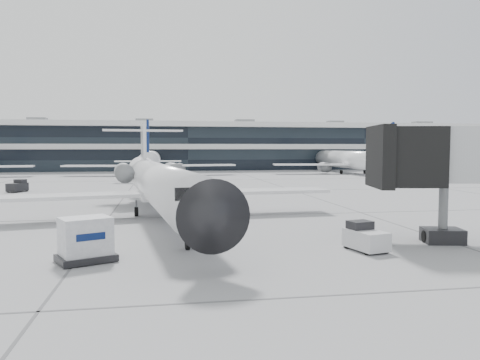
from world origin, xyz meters
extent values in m
plane|color=gray|center=(0.00, 0.00, 0.00)|extent=(220.00, 220.00, 0.00)
cube|color=black|center=(0.00, 82.00, 5.00)|extent=(170.00, 22.00, 10.00)
cylinder|color=white|center=(-6.01, -0.98, 2.58)|extent=(6.29, 27.09, 3.03)
cone|color=black|center=(-4.18, -15.90, 2.58)|extent=(3.39, 3.49, 3.03)
cone|color=white|center=(-7.88, 14.15, 2.92)|extent=(3.29, 3.91, 2.88)
cube|color=white|center=(-13.38, -0.76, 1.79)|extent=(12.67, 5.22, 0.25)
cube|color=white|center=(1.09, 1.02, 1.79)|extent=(12.47, 3.56, 0.25)
cylinder|color=slate|center=(-9.36, 7.87, 3.03)|extent=(2.14, 3.99, 1.68)
cylinder|color=slate|center=(-4.91, 8.42, 3.03)|extent=(2.14, 3.99, 1.68)
cube|color=white|center=(-7.79, 13.49, 5.27)|extent=(0.67, 2.93, 5.05)
cube|color=white|center=(-7.85, 13.93, 7.07)|extent=(8.23, 2.77, 0.18)
cylinder|color=black|center=(-4.71, -11.56, 0.31)|extent=(0.28, 0.65, 0.63)
cylinder|color=black|center=(-7.96, 1.04, 0.36)|extent=(0.35, 0.75, 0.72)
cylinder|color=black|center=(-4.62, 1.45, 0.36)|extent=(0.35, 0.75, 0.72)
cube|color=black|center=(7.54, -11.71, 4.81)|extent=(3.68, 4.21, 3.21)
cylinder|color=slate|center=(9.45, -12.12, 1.60)|extent=(0.50, 0.50, 3.21)
cube|color=black|center=(9.45, -12.12, 0.40)|extent=(2.35, 2.00, 0.80)
cube|color=silver|center=(4.37, -13.29, 0.58)|extent=(1.86, 2.56, 0.95)
cube|color=black|center=(4.25, -12.78, 1.21)|extent=(1.34, 1.19, 0.53)
cylinder|color=black|center=(3.62, -12.60, 0.23)|extent=(0.29, 0.49, 0.46)
cylinder|color=black|center=(4.74, -12.34, 0.23)|extent=(0.29, 0.49, 0.46)
cylinder|color=black|center=(4.01, -14.24, 0.23)|extent=(0.29, 0.49, 0.46)
cylinder|color=black|center=(5.13, -13.97, 0.23)|extent=(0.29, 0.49, 0.46)
cube|color=black|center=(-9.51, -13.35, 0.20)|extent=(3.05, 2.73, 0.30)
cube|color=silver|center=(-9.51, -13.35, 1.22)|extent=(2.66, 2.40, 1.74)
cone|color=#D6530B|center=(-12.98, 14.28, 0.26)|extent=(0.34, 0.34, 0.53)
cube|color=#D6530B|center=(-12.98, 14.28, 0.01)|extent=(0.46, 0.46, 0.03)
cube|color=black|center=(-23.04, 23.59, 0.58)|extent=(2.23, 2.69, 0.95)
cube|color=black|center=(-22.81, 24.07, 1.22)|extent=(1.46, 1.35, 0.53)
cylinder|color=black|center=(-23.21, 24.60, 0.23)|extent=(0.37, 0.50, 0.47)
cylinder|color=black|center=(-22.15, 24.11, 0.23)|extent=(0.37, 0.50, 0.47)
cylinder|color=black|center=(-23.92, 23.06, 0.23)|extent=(0.37, 0.50, 0.47)
cylinder|color=black|center=(-22.86, 22.58, 0.23)|extent=(0.37, 0.50, 0.47)
camera|label=1|loc=(-5.99, -35.69, 5.32)|focal=35.00mm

